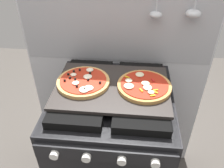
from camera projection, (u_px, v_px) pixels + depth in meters
name	position (u px, v px, depth m)	size (l,w,h in m)	color
kitchen_backsplash	(118.00, 71.00, 1.46)	(1.10, 0.09, 1.55)	silver
stove	(112.00, 149.00, 1.38)	(0.60, 0.64, 0.90)	black
baking_tray	(112.00, 87.00, 1.12)	(0.54, 0.38, 0.02)	#2D2826
pizza_left	(83.00, 81.00, 1.12)	(0.25, 0.25, 0.03)	tan
pizza_right	(144.00, 86.00, 1.09)	(0.25, 0.25, 0.03)	#C18947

